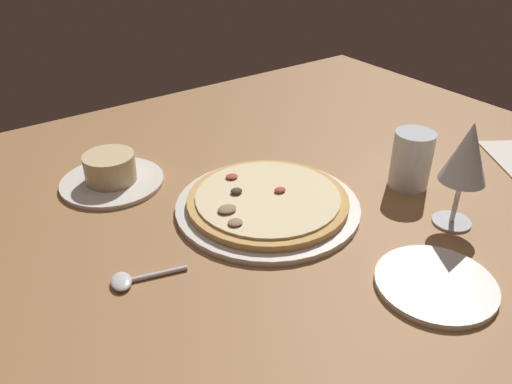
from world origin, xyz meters
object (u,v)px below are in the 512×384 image
Objects in this scene: wine_glass_far at (467,155)px; side_plate at (435,284)px; ramekin_on_saucer at (111,173)px; water_glass at (411,163)px; pizza_main at (268,203)px; spoon at (131,280)px.

wine_glass_far reaches higher than side_plate.
ramekin_on_saucer is 1.13× the size of side_plate.
ramekin_on_saucer reaches higher than side_plate.
ramekin_on_saucer is 1.78× the size of water_glass.
wine_glass_far is (21.43, -20.26, 10.90)cm from pizza_main.
side_plate is at bearing -36.77° from spoon.
spoon is at bearing -107.07° from ramekin_on_saucer.
pizza_main is 2.96× the size of water_glass.
side_plate is 40.93cm from spoon.
wine_glass_far is 14.68cm from water_glass.
side_plate is at bearing -76.45° from pizza_main.
wine_glass_far is 20.37cm from side_plate.
ramekin_on_saucer is 56.93cm from side_plate.
side_plate is at bearing -150.75° from wine_glass_far.
ramekin_on_saucer reaches higher than pizza_main.
wine_glass_far reaches higher than spoon.
ramekin_on_saucer is 28.13cm from spoon.
ramekin_on_saucer is at bearing 132.18° from wine_glass_far.
side_plate is (-14.58, -8.17, -11.64)cm from wine_glass_far.
ramekin_on_saucer is (-17.69, 22.92, 0.93)cm from pizza_main.
spoon is (-50.93, 4.34, -3.95)cm from water_glass.
side_plate is at bearing -132.00° from water_glass.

